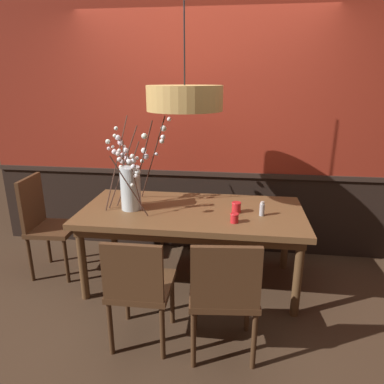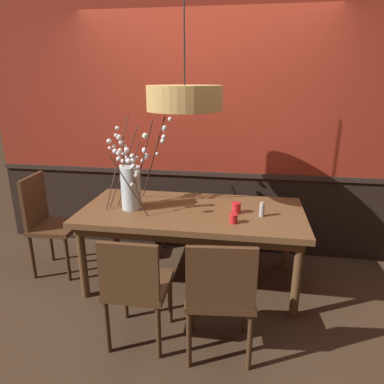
{
  "view_description": "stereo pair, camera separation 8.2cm",
  "coord_description": "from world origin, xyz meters",
  "views": [
    {
      "loc": [
        0.38,
        -2.9,
        1.85
      ],
      "look_at": [
        0.0,
        0.0,
        0.9
      ],
      "focal_mm": 32.63,
      "sensor_mm": 36.0,
      "label": 1
    },
    {
      "loc": [
        0.46,
        -2.88,
        1.85
      ],
      "look_at": [
        0.0,
        0.0,
        0.9
      ],
      "focal_mm": 32.63,
      "sensor_mm": 36.0,
      "label": 2
    }
  ],
  "objects": [
    {
      "name": "candle_holder_nearer_edge",
      "position": [
        0.39,
        -0.02,
        0.78
      ],
      "size": [
        0.08,
        0.08,
        0.09
      ],
      "color": "red",
      "rests_on": "dining_table"
    },
    {
      "name": "back_wall",
      "position": [
        0.0,
        0.77,
        1.3
      ],
      "size": [
        4.65,
        0.14,
        2.61
      ],
      "color": "black",
      "rests_on": "ground"
    },
    {
      "name": "pendant_lamp",
      "position": [
        -0.06,
        -0.01,
        1.7
      ],
      "size": [
        0.62,
        0.62,
        1.01
      ],
      "color": "tan"
    },
    {
      "name": "ground_plane",
      "position": [
        0.0,
        0.0,
        0.0
      ],
      "size": [
        24.0,
        24.0,
        0.0
      ],
      "primitive_type": "plane",
      "color": "#422D1E"
    },
    {
      "name": "chair_near_side_left",
      "position": [
        -0.26,
        -0.87,
        0.49
      ],
      "size": [
        0.43,
        0.44,
        0.87
      ],
      "color": "#4C301C",
      "rests_on": "ground"
    },
    {
      "name": "vase_with_blossoms",
      "position": [
        -0.54,
        -0.03,
        0.97
      ],
      "size": [
        0.58,
        0.68,
        0.82
      ],
      "color": "silver",
      "rests_on": "dining_table"
    },
    {
      "name": "chair_far_side_left",
      "position": [
        -0.26,
        0.9,
        0.51
      ],
      "size": [
        0.45,
        0.46,
        0.9
      ],
      "color": "#4C301C",
      "rests_on": "ground"
    },
    {
      "name": "condiment_bottle",
      "position": [
        0.61,
        -0.06,
        0.79
      ],
      "size": [
        0.04,
        0.04,
        0.13
      ],
      "color": "#ADADB2",
      "rests_on": "dining_table"
    },
    {
      "name": "chair_near_side_right",
      "position": [
        0.33,
        -0.9,
        0.52
      ],
      "size": [
        0.5,
        0.47,
        0.9
      ],
      "color": "#4C301C",
      "rests_on": "ground"
    },
    {
      "name": "dining_table",
      "position": [
        0.0,
        0.0,
        0.65
      ],
      "size": [
        1.98,
        0.95,
        0.74
      ],
      "color": "brown",
      "rests_on": "ground"
    },
    {
      "name": "chair_head_west_end",
      "position": [
        -1.43,
        -0.0,
        0.55
      ],
      "size": [
        0.43,
        0.43,
        0.98
      ],
      "color": "#4C301C",
      "rests_on": "ground"
    },
    {
      "name": "chair_far_side_right",
      "position": [
        0.31,
        0.88,
        0.54
      ],
      "size": [
        0.45,
        0.43,
        0.97
      ],
      "color": "#4C301C",
      "rests_on": "ground"
    },
    {
      "name": "candle_holder_nearer_center",
      "position": [
        0.38,
        -0.25,
        0.78
      ],
      "size": [
        0.07,
        0.07,
        0.08
      ],
      "color": "red",
      "rests_on": "dining_table"
    }
  ]
}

